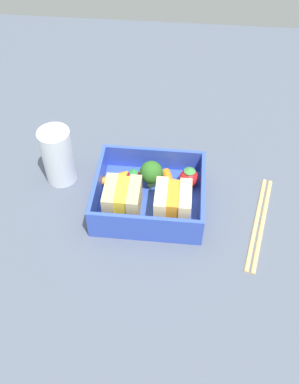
# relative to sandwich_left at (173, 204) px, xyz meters

# --- Properties ---
(ground_plane) EXTENTS (1.20, 1.20, 0.02)m
(ground_plane) POSITION_rel_sandwich_left_xyz_m (0.04, -0.03, -0.05)
(ground_plane) COLOR #4E5667
(bento_tray) EXTENTS (0.17, 0.15, 0.01)m
(bento_tray) POSITION_rel_sandwich_left_xyz_m (0.04, -0.03, -0.03)
(bento_tray) COLOR blue
(bento_tray) RESTS_ON ground_plane
(bento_rim) EXTENTS (0.17, 0.15, 0.04)m
(bento_rim) POSITION_rel_sandwich_left_xyz_m (0.04, -0.03, -0.01)
(bento_rim) COLOR blue
(bento_rim) RESTS_ON bento_tray
(sandwich_left) EXTENTS (0.05, 0.06, 0.05)m
(sandwich_left) POSITION_rel_sandwich_left_xyz_m (0.00, 0.00, 0.00)
(sandwich_left) COLOR beige
(sandwich_left) RESTS_ON bento_tray
(sandwich_center_left) EXTENTS (0.05, 0.06, 0.05)m
(sandwich_center_left) POSITION_rel_sandwich_left_xyz_m (0.07, 0.00, 0.00)
(sandwich_center_left) COLOR tan
(sandwich_center_left) RESTS_ON bento_tray
(strawberry_left) EXTENTS (0.03, 0.03, 0.04)m
(strawberry_left) POSITION_rel_sandwich_left_xyz_m (-0.02, -0.07, -0.01)
(strawberry_left) COLOR red
(strawberry_left) RESTS_ON bento_tray
(carrot_stick_far_left) EXTENTS (0.03, 0.04, 0.01)m
(carrot_stick_far_left) POSITION_rel_sandwich_left_xyz_m (0.01, -0.07, -0.02)
(carrot_stick_far_left) COLOR orange
(carrot_stick_far_left) RESTS_ON bento_tray
(broccoli_floret) EXTENTS (0.04, 0.04, 0.05)m
(broccoli_floret) POSITION_rel_sandwich_left_xyz_m (0.04, -0.06, 0.00)
(broccoli_floret) COLOR #85C760
(broccoli_floret) RESTS_ON bento_tray
(strawberry_far_left) EXTENTS (0.02, 0.02, 0.03)m
(strawberry_far_left) POSITION_rel_sandwich_left_xyz_m (0.07, -0.06, -0.01)
(strawberry_far_left) COLOR red
(strawberry_far_left) RESTS_ON bento_tray
(carrot_stick_left) EXTENTS (0.05, 0.03, 0.01)m
(carrot_stick_left) POSITION_rel_sandwich_left_xyz_m (0.10, -0.06, -0.02)
(carrot_stick_left) COLOR orange
(carrot_stick_left) RESTS_ON bento_tray
(chopstick_pair) EXTENTS (0.06, 0.18, 0.01)m
(chopstick_pair) POSITION_rel_sandwich_left_xyz_m (-0.13, -0.01, -0.03)
(chopstick_pair) COLOR #D8B46E
(chopstick_pair) RESTS_ON ground_plane
(drinking_glass) EXTENTS (0.05, 0.05, 0.10)m
(drinking_glass) POSITION_rel_sandwich_left_xyz_m (0.19, -0.07, 0.01)
(drinking_glass) COLOR white
(drinking_glass) RESTS_ON ground_plane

